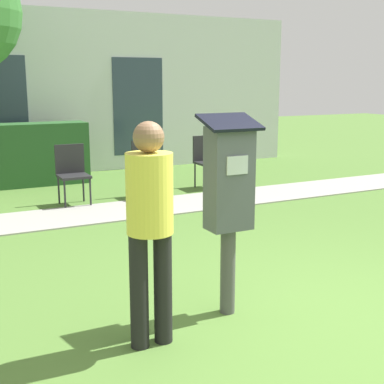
% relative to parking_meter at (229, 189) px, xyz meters
% --- Properties ---
extents(ground_plane, '(40.00, 40.00, 0.00)m').
position_rel_parking_meter_xyz_m(ground_plane, '(0.62, -0.54, -1.02)').
color(ground_plane, '#517A33').
extents(sidewalk, '(12.00, 1.10, 0.02)m').
position_rel_parking_meter_xyz_m(sidewalk, '(0.62, 3.62, -1.01)').
color(sidewalk, '#A3A099').
rests_on(sidewalk, ground).
extents(building_facade, '(10.00, 0.26, 3.20)m').
position_rel_parking_meter_xyz_m(building_facade, '(0.62, 7.25, 0.58)').
color(building_facade, silver).
rests_on(building_facade, ground).
extents(parking_meter, '(0.44, 0.31, 1.59)m').
position_rel_parking_meter_xyz_m(parking_meter, '(0.00, 0.00, 0.00)').
color(parking_meter, '#4C4C4C').
rests_on(parking_meter, ground).
extents(person_standing, '(0.32, 0.32, 1.58)m').
position_rel_parking_meter_xyz_m(person_standing, '(-0.75, -0.22, -0.09)').
color(person_standing, black).
rests_on(person_standing, ground).
extents(outdoor_chair_left, '(0.44, 0.44, 0.90)m').
position_rel_parking_meter_xyz_m(outdoor_chair_left, '(-0.11, 4.40, -0.49)').
color(outdoor_chair_left, '#262628').
rests_on(outdoor_chair_left, ground).
extents(outdoor_chair_middle, '(0.44, 0.44, 0.90)m').
position_rel_parking_meter_xyz_m(outdoor_chair_middle, '(1.10, 4.39, -0.49)').
color(outdoor_chair_middle, '#262628').
rests_on(outdoor_chair_middle, ground).
extents(outdoor_chair_right, '(0.44, 0.44, 0.90)m').
position_rel_parking_meter_xyz_m(outdoor_chair_right, '(2.32, 4.62, -0.49)').
color(outdoor_chair_right, '#262628').
rests_on(outdoor_chair_right, ground).
extents(hedge_row, '(1.99, 0.60, 1.10)m').
position_rel_parking_meter_xyz_m(hedge_row, '(-0.39, 6.23, -0.47)').
color(hedge_row, '#285628').
rests_on(hedge_row, ground).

